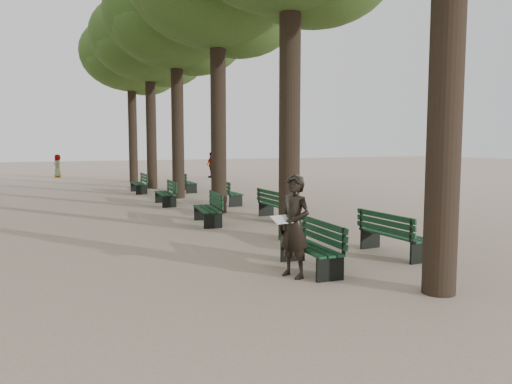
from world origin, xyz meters
name	(u,v)px	position (x,y,z in m)	size (l,w,h in m)	color
ground	(294,273)	(0.00, 0.00, 0.00)	(120.00, 120.00, 0.00)	tan
tree_central_3	(176,15)	(1.50, 13.00, 7.65)	(6.00, 6.00, 9.95)	#33261C
tree_central_4	(149,38)	(1.50, 18.00, 7.65)	(6.00, 6.00, 9.95)	#33261C
tree_central_5	(131,54)	(1.50, 23.00, 7.65)	(6.00, 6.00, 9.95)	#33261C
bench_left_0	(310,256)	(0.37, 0.07, 0.27)	(0.71, 1.84, 0.92)	black
bench_left_1	(207,215)	(0.37, 5.92, 0.27)	(0.81, 1.86, 0.92)	black
bench_left_2	(165,198)	(0.37, 10.84, 0.27)	(0.69, 1.83, 0.92)	black
bench_left_3	(139,187)	(0.37, 15.90, 0.27)	(0.62, 1.82, 0.92)	black
bench_right_0	(394,243)	(2.63, 0.42, 0.27)	(0.61, 1.81, 0.92)	black
bench_right_1	(277,211)	(2.63, 5.90, 0.27)	(0.61, 1.81, 0.92)	black
bench_right_2	(228,197)	(2.63, 10.04, 0.27)	(0.57, 1.80, 0.92)	black
bench_right_3	(187,186)	(2.63, 15.48, 0.27)	(0.63, 1.82, 0.92)	black
man_with_map	(294,226)	(-0.12, -0.20, 0.91)	(0.73, 0.81, 1.82)	black
pedestrian_d	(58,166)	(-2.51, 29.02, 0.79)	(0.77, 0.31, 1.57)	#262628
pedestrian_c	(211,165)	(6.99, 24.31, 0.86)	(1.01, 0.35, 1.73)	#262628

